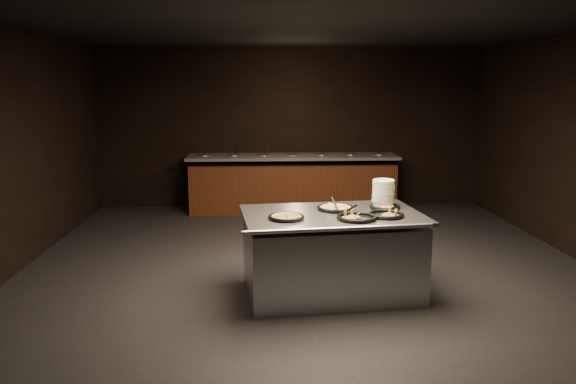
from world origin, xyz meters
name	(u,v)px	position (x,y,z in m)	size (l,w,h in m)	color
room	(311,154)	(0.00, 0.00, 1.45)	(7.02, 8.02, 2.92)	black
salad_bar	(293,187)	(0.00, 3.56, 0.44)	(3.70, 0.83, 1.18)	#5B2F15
serving_counter	(331,256)	(0.18, -0.55, 0.43)	(1.98, 1.40, 0.89)	#B4B7BC
plate_stack	(383,193)	(0.79, -0.21, 1.04)	(0.24, 0.24, 0.29)	white
pan_veggie_whole	(286,217)	(-0.32, -0.78, 0.91)	(0.37, 0.37, 0.04)	black
pan_cheese_whole	(335,208)	(0.23, -0.38, 0.91)	(0.39, 0.39, 0.04)	black
pan_cheese_slices_a	(385,207)	(0.78, -0.34, 0.91)	(0.34, 0.34, 0.04)	black
pan_cheese_slices_b	(357,217)	(0.39, -0.83, 0.91)	(0.40, 0.40, 0.04)	black
pan_veggie_slices	(386,215)	(0.71, -0.72, 0.91)	(0.37, 0.37, 0.04)	black
server_left	(332,205)	(0.19, -0.49, 0.97)	(0.17, 0.30, 0.16)	#B4B7BC
server_right	(354,212)	(0.36, -0.82, 0.96)	(0.24, 0.25, 0.15)	#B4B7BC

